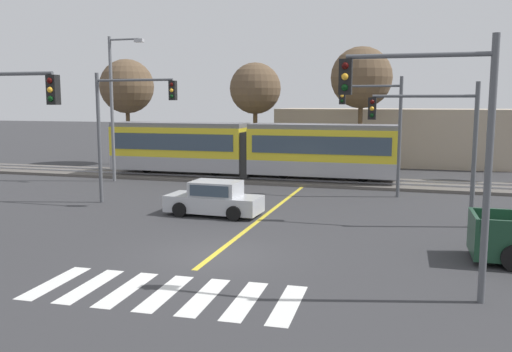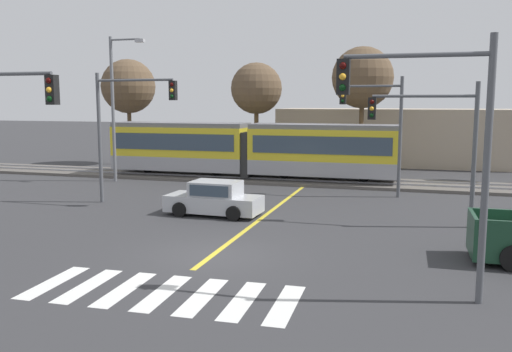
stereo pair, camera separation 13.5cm
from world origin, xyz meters
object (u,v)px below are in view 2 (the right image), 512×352
at_px(traffic_light_mid_left, 124,117).
at_px(bare_tree_far_west, 128,87).
at_px(sedan_crossing, 214,199).
at_px(traffic_light_mid_right, 436,132).
at_px(traffic_light_near_right, 436,129).
at_px(street_lamp_west, 116,100).
at_px(traffic_light_far_right, 380,119).
at_px(bare_tree_west, 256,89).
at_px(bare_tree_east, 363,78).
at_px(light_rail_tram, 250,148).

xyz_separation_m(traffic_light_mid_left, bare_tree_far_west, (-8.25, 15.03, 1.87)).
relative_size(sedan_crossing, traffic_light_mid_right, 0.74).
xyz_separation_m(traffic_light_near_right, traffic_light_mid_right, (0.28, 8.68, -0.53)).
bearing_deg(street_lamp_west, traffic_light_near_right, -40.86).
xyz_separation_m(traffic_light_near_right, traffic_light_far_right, (-2.29, 14.96, -0.24)).
xyz_separation_m(traffic_light_far_right, traffic_light_mid_right, (2.57, -6.28, -0.28)).
distance_m(traffic_light_far_right, bare_tree_far_west, 22.15).
bearing_deg(bare_tree_far_west, bare_tree_west, -4.39).
bearing_deg(bare_tree_west, bare_tree_east, 5.54).
relative_size(light_rail_tram, street_lamp_west, 2.08).
xyz_separation_m(street_lamp_west, bare_tree_far_west, (-3.90, 8.46, 1.07)).
xyz_separation_m(light_rail_tram, traffic_light_near_right, (10.60, -18.78, 2.27)).
distance_m(bare_tree_west, bare_tree_east, 7.47).
xyz_separation_m(street_lamp_west, bare_tree_west, (6.81, 7.64, 0.81)).
xyz_separation_m(traffic_light_far_right, traffic_light_mid_left, (-11.71, -5.65, 0.18)).
relative_size(traffic_light_near_right, street_lamp_west, 0.74).
bearing_deg(street_lamp_west, bare_tree_east, 30.46).
bearing_deg(light_rail_tram, bare_tree_west, 101.27).
xyz_separation_m(traffic_light_far_right, street_lamp_west, (-16.06, 0.92, 0.98)).
distance_m(sedan_crossing, traffic_light_mid_left, 6.32).
xyz_separation_m(traffic_light_near_right, traffic_light_mid_left, (-14.00, 9.31, -0.06)).
height_order(bare_tree_far_west, bare_tree_west, bare_tree_far_west).
bearing_deg(bare_tree_east, bare_tree_far_west, 179.67).
xyz_separation_m(light_rail_tram, bare_tree_east, (6.45, 5.46, 4.54)).
bearing_deg(light_rail_tram, traffic_light_near_right, -60.56).
relative_size(light_rail_tram, sedan_crossing, 4.34).
relative_size(light_rail_tram, traffic_light_mid_right, 3.21).
bearing_deg(traffic_light_far_right, traffic_light_near_right, -81.28).
xyz_separation_m(sedan_crossing, traffic_light_near_right, (8.94, -8.04, 3.62)).
bearing_deg(sedan_crossing, traffic_light_mid_left, 165.97).
bearing_deg(bare_tree_far_west, bare_tree_east, -0.33).
distance_m(traffic_light_mid_left, bare_tree_east, 18.04).
bearing_deg(traffic_light_mid_right, sedan_crossing, -176.05).
height_order(traffic_light_far_right, street_lamp_west, street_lamp_west).
relative_size(traffic_light_far_right, bare_tree_west, 0.81).
bearing_deg(bare_tree_west, light_rail_tram, -78.73).
bearing_deg(bare_tree_west, traffic_light_mid_left, -99.83).
xyz_separation_m(sedan_crossing, traffic_light_mid_left, (-5.07, 1.27, 3.56)).
bearing_deg(bare_tree_east, traffic_light_near_right, -80.30).
bearing_deg(light_rail_tram, traffic_light_mid_left, -109.79).
height_order(traffic_light_mid_left, bare_tree_east, bare_tree_east).
relative_size(light_rail_tram, traffic_light_mid_left, 2.91).
distance_m(traffic_light_near_right, street_lamp_west, 24.28).
xyz_separation_m(sedan_crossing, bare_tree_west, (-2.61, 15.48, 5.17)).
xyz_separation_m(sedan_crossing, street_lamp_west, (-9.42, 7.84, 4.36)).
relative_size(traffic_light_near_right, bare_tree_far_west, 0.80).
bearing_deg(bare_tree_far_west, traffic_light_near_right, -47.56).
height_order(street_lamp_west, bare_tree_east, street_lamp_west).
distance_m(traffic_light_mid_right, street_lamp_west, 20.01).
xyz_separation_m(light_rail_tram, sedan_crossing, (1.66, -10.73, -1.35)).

